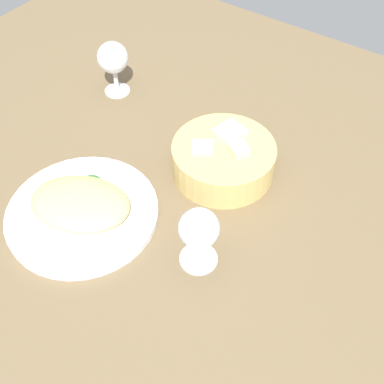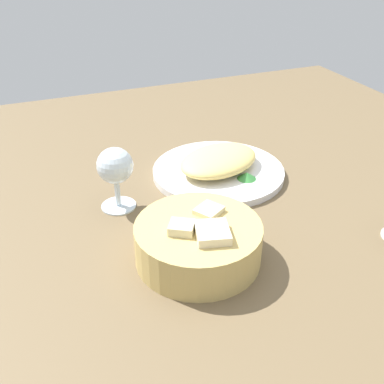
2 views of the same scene
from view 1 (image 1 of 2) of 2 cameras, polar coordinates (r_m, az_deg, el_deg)
ground_plane at (r=91.53cm, az=-7.24°, el=0.09°), size 140.00×140.00×2.00cm
plate at (r=87.43cm, az=-12.88°, el=-2.45°), size 27.01×27.01×1.40cm
omelette at (r=85.44cm, az=-13.18°, el=-1.34°), size 21.16×18.11×3.86cm
lettuce_garnish at (r=90.61cm, az=-12.01°, el=1.47°), size 3.80×3.80×1.39cm
bread_basket at (r=90.96cm, az=3.75°, el=4.05°), size 19.49×19.49×7.70cm
wine_glass_near at (r=73.95cm, az=0.84°, el=-4.68°), size 6.52×6.52×11.80cm
wine_glass_far at (r=108.53cm, az=-9.37°, el=15.25°), size 6.80×6.80×12.28cm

